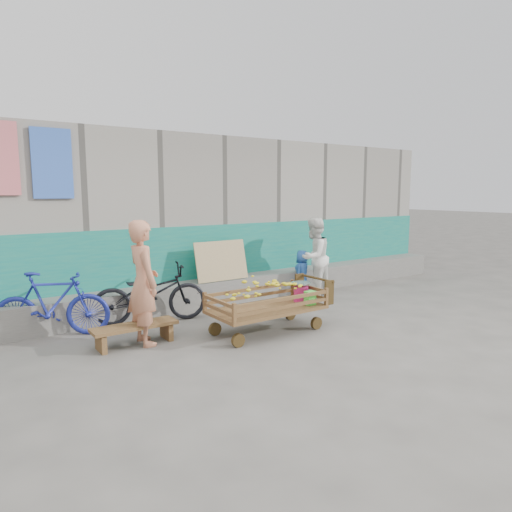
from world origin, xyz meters
TOP-DOWN VIEW (x-y plane):
  - ground at (0.00, 0.00)m, footprint 80.00×80.00m
  - building_wall at (-0.00, 4.05)m, footprint 12.00×3.50m
  - banana_cart at (-0.00, 0.50)m, footprint 1.79×0.82m
  - bench at (-1.71, 1.06)m, footprint 1.11×0.33m
  - vendor_man at (-1.58, 1.05)m, footprint 0.41×0.61m
  - woman at (2.12, 1.83)m, footprint 0.89×0.79m
  - child at (2.00, 2.03)m, footprint 0.51×0.44m
  - bicycle_dark at (-1.14, 1.94)m, footprint 1.81×1.03m
  - bicycle_blue at (-2.51, 2.05)m, footprint 1.57×1.04m

SIDE VIEW (x-z plane):
  - ground at x=0.00m, z-range 0.00..0.00m
  - bench at x=-1.71m, z-range 0.06..0.34m
  - child at x=2.00m, z-range 0.00..0.88m
  - bicycle_dark at x=-1.14m, z-range 0.00..0.90m
  - bicycle_blue at x=-2.51m, z-range 0.00..0.92m
  - banana_cart at x=0.00m, z-range 0.13..0.90m
  - woman at x=2.12m, z-range 0.00..1.52m
  - vendor_man at x=-1.58m, z-range 0.00..1.64m
  - building_wall at x=0.00m, z-range -0.03..2.97m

